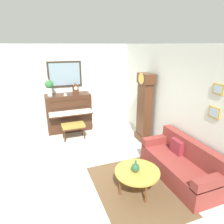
{
  "coord_description": "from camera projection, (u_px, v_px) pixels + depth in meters",
  "views": [
    {
      "loc": [
        4.26,
        -0.77,
        2.78
      ],
      "look_at": [
        -0.44,
        1.01,
        1.09
      ],
      "focal_mm": 32.38,
      "sensor_mm": 36.0,
      "label": 1
    }
  ],
  "objects": [
    {
      "name": "teacup",
      "position": [
        65.0,
        95.0,
        6.41
      ],
      "size": [
        0.12,
        0.12,
        0.06
      ],
      "color": "white",
      "rests_on": "piano"
    },
    {
      "name": "green_jug",
      "position": [
        135.0,
        168.0,
        3.87
      ],
      "size": [
        0.17,
        0.17,
        0.24
      ],
      "color": "#234C33",
      "rests_on": "coffee_table"
    },
    {
      "name": "piano",
      "position": [
        69.0,
        112.0,
        6.74
      ],
      "size": [
        0.87,
        1.44,
        1.24
      ],
      "color": "#3D2316",
      "rests_on": "ground_plane"
    },
    {
      "name": "coffee_table",
      "position": [
        137.0,
        172.0,
        3.93
      ],
      "size": [
        0.88,
        0.88,
        0.45
      ],
      "color": "gold",
      "rests_on": "ground_plane"
    },
    {
      "name": "ground_plane",
      "position": [
        80.0,
        166.0,
        4.93
      ],
      "size": [
        6.4,
        6.0,
        0.1
      ],
      "primitive_type": "cube",
      "color": "beige"
    },
    {
      "name": "flower_vase",
      "position": [
        49.0,
        86.0,
        6.27
      ],
      "size": [
        0.26,
        0.26,
        0.58
      ],
      "color": "silver",
      "rests_on": "piano"
    },
    {
      "name": "couch",
      "position": [
        181.0,
        164.0,
        4.37
      ],
      "size": [
        1.9,
        0.8,
        0.84
      ],
      "color": "maroon",
      "rests_on": "ground_plane"
    },
    {
      "name": "wall_left",
      "position": [
        61.0,
        87.0,
        6.77
      ],
      "size": [
        0.13,
        4.9,
        2.8
      ],
      "color": "silver",
      "rests_on": "ground_plane"
    },
    {
      "name": "grandfather_clock",
      "position": [
        144.0,
        110.0,
        5.91
      ],
      "size": [
        0.52,
        0.34,
        2.03
      ],
      "color": "#4C2B19",
      "rests_on": "ground_plane"
    },
    {
      "name": "area_rug",
      "position": [
        135.0,
        189.0,
        4.09
      ],
      "size": [
        2.1,
        1.5,
        0.01
      ],
      "primitive_type": "cube",
      "color": "brown",
      "rests_on": "ground_plane"
    },
    {
      "name": "wall_back",
      "position": [
        168.0,
        100.0,
        5.27
      ],
      "size": [
        5.3,
        0.13,
        2.8
      ],
      "color": "silver",
      "rests_on": "ground_plane"
    },
    {
      "name": "mantel_clock",
      "position": [
        76.0,
        89.0,
        6.58
      ],
      "size": [
        0.13,
        0.18,
        0.38
      ],
      "color": "#4C2B19",
      "rests_on": "piano"
    },
    {
      "name": "piano_bench",
      "position": [
        73.0,
        126.0,
        6.15
      ],
      "size": [
        0.42,
        0.7,
        0.48
      ],
      "color": "#3D2316",
      "rests_on": "ground_plane"
    }
  ]
}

